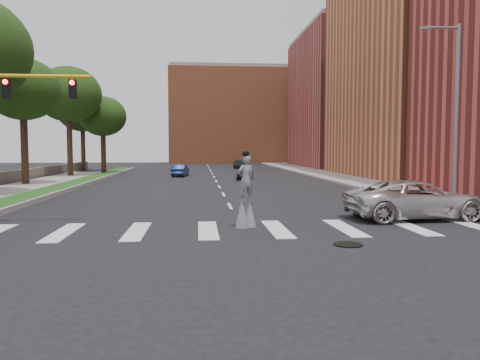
% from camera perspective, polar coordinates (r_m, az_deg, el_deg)
% --- Properties ---
extents(ground_plane, '(160.00, 160.00, 0.00)m').
position_cam_1_polar(ground_plane, '(16.36, 0.68, -6.69)').
color(ground_plane, black).
rests_on(ground_plane, ground).
extents(grass_median, '(2.00, 60.00, 0.25)m').
position_cam_1_polar(grass_median, '(37.44, -20.41, -0.71)').
color(grass_median, '#1A4714').
rests_on(grass_median, ground).
extents(median_curb, '(0.20, 60.00, 0.28)m').
position_cam_1_polar(median_curb, '(37.17, -18.85, -0.68)').
color(median_curb, gray).
rests_on(median_curb, ground).
extents(sidewalk_right, '(5.00, 90.00, 0.18)m').
position_cam_1_polar(sidewalk_right, '(43.46, 13.84, -0.00)').
color(sidewalk_right, gray).
rests_on(sidewalk_right, ground).
extents(stone_wall, '(0.50, 56.00, 1.10)m').
position_cam_1_polar(stone_wall, '(41.06, -27.11, 0.09)').
color(stone_wall, '#555049').
rests_on(stone_wall, ground).
extents(manhole, '(0.90, 0.90, 0.04)m').
position_cam_1_polar(manhole, '(15.05, 13.02, -7.67)').
color(manhole, black).
rests_on(manhole, ground).
extents(building_mid, '(16.00, 22.00, 24.00)m').
position_cam_1_polar(building_mid, '(52.48, 22.36, 13.54)').
color(building_mid, '#CD6C40').
rests_on(building_mid, ground).
extents(building_far, '(16.00, 22.00, 20.00)m').
position_cam_1_polar(building_far, '(74.21, 13.63, 9.27)').
color(building_far, '#AC4C3F').
rests_on(building_far, ground).
extents(building_backdrop, '(26.00, 14.00, 18.00)m').
position_cam_1_polar(building_backdrop, '(94.49, -0.51, 7.62)').
color(building_backdrop, '#CD6C40').
rests_on(building_backdrop, ground).
extents(streetlight, '(2.05, 0.20, 9.00)m').
position_cam_1_polar(streetlight, '(25.39, 24.71, 7.84)').
color(streetlight, slate).
rests_on(streetlight, ground).
extents(stilt_performer, '(0.81, 0.67, 2.94)m').
position_cam_1_polar(stilt_performer, '(17.72, 0.69, -2.02)').
color(stilt_performer, black).
rests_on(stilt_performer, ground).
extents(suv_crossing, '(6.11, 3.13, 1.65)m').
position_cam_1_polar(suv_crossing, '(21.24, 20.68, -2.23)').
color(suv_crossing, beige).
rests_on(suv_crossing, ground).
extents(car_near, '(2.02, 3.70, 1.19)m').
position_cam_1_polar(car_near, '(44.13, 0.60, 0.83)').
color(car_near, black).
rests_on(car_near, ground).
extents(car_mid, '(1.81, 3.92, 1.24)m').
position_cam_1_polar(car_mid, '(49.31, -7.28, 1.16)').
color(car_mid, navy).
rests_on(car_mid, ground).
extents(car_far, '(1.80, 4.27, 1.23)m').
position_cam_1_polar(car_far, '(67.03, -0.03, 1.93)').
color(car_far, black).
rests_on(car_far, ground).
extents(tree_3, '(5.71, 5.71, 10.01)m').
position_cam_1_polar(tree_3, '(40.82, -24.97, 9.95)').
color(tree_3, black).
rests_on(tree_3, ground).
extents(tree_4, '(6.57, 6.57, 11.19)m').
position_cam_1_polar(tree_4, '(51.03, -20.18, 9.74)').
color(tree_4, black).
rests_on(tree_4, ground).
extents(tree_5, '(6.38, 6.38, 10.48)m').
position_cam_1_polar(tree_5, '(63.16, -18.67, 8.05)').
color(tree_5, black).
rests_on(tree_5, ground).
extents(tree_6, '(5.18, 5.18, 8.67)m').
position_cam_1_polar(tree_6, '(54.28, -16.39, 7.41)').
color(tree_6, black).
rests_on(tree_6, ground).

